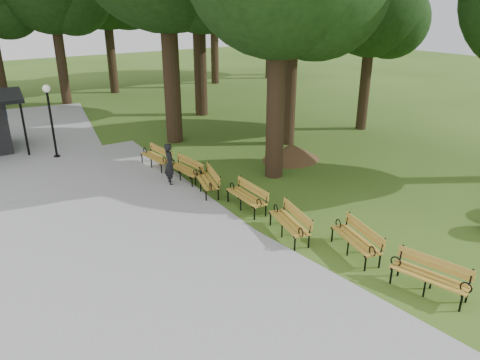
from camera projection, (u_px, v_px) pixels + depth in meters
ground at (256, 227)px, 13.95m from camera, size 100.00×100.00×0.00m
path at (97, 223)px, 14.19m from camera, size 12.00×38.00×0.06m
person at (170, 164)px, 16.93m from camera, size 0.51×0.66×1.62m
lamp_post at (49, 106)px, 19.28m from camera, size 0.32×0.32×3.23m
dirt_mound at (291, 152)px, 19.75m from camera, size 2.23×2.23×0.73m
bench_0 at (429, 277)px, 10.68m from camera, size 1.10×2.00×0.88m
bench_1 at (355, 240)px, 12.33m from camera, size 1.08×2.00×0.88m
bench_2 at (289, 223)px, 13.28m from camera, size 1.05×2.00×0.88m
bench_3 at (246, 197)px, 15.03m from camera, size 0.68×1.91×0.88m
bench_4 at (206, 181)px, 16.37m from camera, size 1.13×2.00×0.88m
bench_5 at (185, 170)px, 17.45m from camera, size 0.82×1.95×0.88m
bench_6 at (156, 158)px, 18.78m from camera, size 0.82×1.95×0.88m
lawn_tree_5 at (373, 6)px, 22.38m from camera, size 5.05×5.05×8.84m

